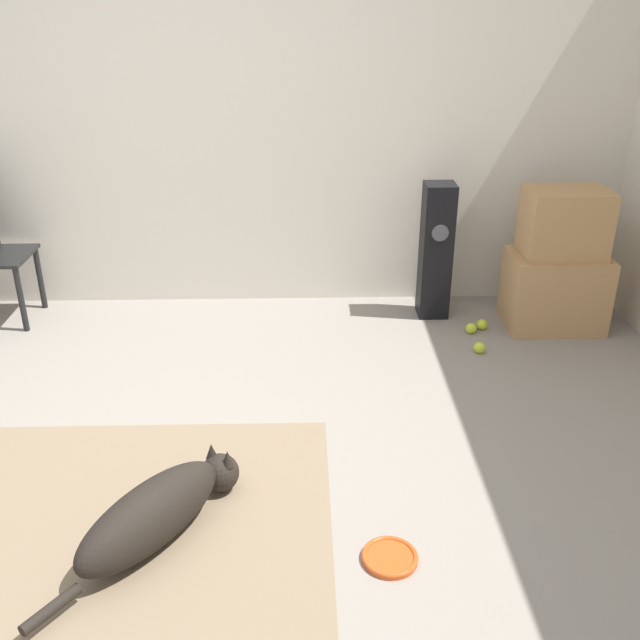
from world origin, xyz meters
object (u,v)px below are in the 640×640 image
at_px(cardboard_box_lower, 555,291).
at_px(cardboard_box_upper, 565,223).
at_px(frisbee, 390,557).
at_px(tennis_ball_by_boxes, 471,328).
at_px(dog, 158,511).
at_px(floor_speaker, 436,251).
at_px(tennis_ball_near_speaker, 479,348).
at_px(tennis_ball_loose_on_carpet, 482,325).

relative_size(cardboard_box_lower, cardboard_box_upper, 1.22).
distance_m(frisbee, tennis_ball_by_boxes, 2.01).
distance_m(dog, floor_speaker, 2.48).
relative_size(tennis_ball_by_boxes, tennis_ball_near_speaker, 1.00).
height_order(cardboard_box_upper, floor_speaker, cardboard_box_upper).
bearing_deg(cardboard_box_upper, tennis_ball_loose_on_carpet, -172.29).
relative_size(floor_speaker, tennis_ball_by_boxes, 12.95).
height_order(frisbee, cardboard_box_upper, cardboard_box_upper).
distance_m(dog, cardboard_box_upper, 2.85).
xyz_separation_m(cardboard_box_lower, floor_speaker, (-0.71, 0.19, 0.20)).
bearing_deg(tennis_ball_by_boxes, cardboard_box_lower, 11.22).
relative_size(dog, tennis_ball_near_speaker, 13.01).
xyz_separation_m(floor_speaker, tennis_ball_near_speaker, (0.18, -0.55, -0.39)).
relative_size(dog, cardboard_box_upper, 1.81).
distance_m(cardboard_box_lower, tennis_ball_near_speaker, 0.67).
xyz_separation_m(floor_speaker, tennis_ball_by_boxes, (0.19, -0.29, -0.39)).
height_order(dog, cardboard_box_upper, cardboard_box_upper).
distance_m(floor_speaker, tennis_ball_loose_on_carpet, 0.53).
height_order(tennis_ball_near_speaker, tennis_ball_loose_on_carpet, same).
distance_m(tennis_ball_near_speaker, tennis_ball_loose_on_carpet, 0.32).
height_order(dog, tennis_ball_by_boxes, dog).
bearing_deg(tennis_ball_by_boxes, cardboard_box_upper, 12.00).
xyz_separation_m(tennis_ball_near_speaker, tennis_ball_loose_on_carpet, (0.09, 0.31, 0.00)).
bearing_deg(dog, frisbee, -8.71).
relative_size(dog, floor_speaker, 1.00).
relative_size(dog, tennis_ball_loose_on_carpet, 13.01).
xyz_separation_m(dog, cardboard_box_upper, (2.10, 1.86, 0.53)).
distance_m(tennis_ball_by_boxes, tennis_ball_near_speaker, 0.26).
height_order(dog, frisbee, dog).
distance_m(cardboard_box_lower, tennis_ball_loose_on_carpet, 0.49).
distance_m(floor_speaker, tennis_ball_by_boxes, 0.53).
relative_size(cardboard_box_lower, floor_speaker, 0.68).
bearing_deg(dog, tennis_ball_loose_on_carpet, 47.32).
relative_size(frisbee, cardboard_box_lower, 0.36).
relative_size(frisbee, tennis_ball_by_boxes, 3.19).
xyz_separation_m(floor_speaker, tennis_ball_loose_on_carpet, (0.27, -0.24, -0.39)).
relative_size(cardboard_box_upper, floor_speaker, 0.56).
bearing_deg(floor_speaker, frisbee, -103.50).
xyz_separation_m(tennis_ball_by_boxes, tennis_ball_near_speaker, (-0.01, -0.26, 0.00)).
xyz_separation_m(cardboard_box_lower, tennis_ball_by_boxes, (-0.52, -0.10, -0.20)).
bearing_deg(tennis_ball_loose_on_carpet, tennis_ball_by_boxes, -146.70).
bearing_deg(floor_speaker, dog, -124.27).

